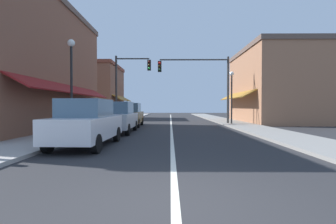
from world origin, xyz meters
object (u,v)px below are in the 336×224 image
traffic_signal_mast_arm (203,77)px  street_lamp_left_near (71,71)px  parked_car_third_left (130,115)px  street_lamp_right_mid (232,89)px  parked_car_second_left (118,117)px  parked_car_nearest_left (87,123)px  traffic_signal_left_corner (127,79)px

traffic_signal_mast_arm → street_lamp_left_near: traffic_signal_mast_arm is taller
parked_car_third_left → street_lamp_right_mid: 8.50m
traffic_signal_mast_arm → street_lamp_right_mid: 2.53m
parked_car_second_left → street_lamp_left_near: bearing=-135.4°
parked_car_nearest_left → traffic_signal_left_corner: size_ratio=0.70×
street_lamp_left_near → street_lamp_right_mid: size_ratio=1.10×
parked_car_second_left → street_lamp_right_mid: bearing=37.3°
parked_car_second_left → traffic_signal_mast_arm: bearing=49.5°
parked_car_third_left → traffic_signal_mast_arm: size_ratio=0.69×
traffic_signal_left_corner → parked_car_third_left: bearing=-77.0°
street_lamp_left_near → parked_car_nearest_left: bearing=-59.4°
traffic_signal_mast_arm → street_lamp_left_near: (-7.67, -8.60, -0.72)m
parked_car_nearest_left → parked_car_second_left: 4.87m
street_lamp_left_near → parked_car_third_left: bearing=74.3°
parked_car_nearest_left → traffic_signal_left_corner: bearing=94.2°
parked_car_nearest_left → parked_car_second_left: same height
parked_car_third_left → traffic_signal_mast_arm: (5.86, 2.17, 3.08)m
traffic_signal_mast_arm → street_lamp_right_mid: bearing=-16.4°
parked_car_nearest_left → street_lamp_right_mid: bearing=54.7°
parked_car_nearest_left → parked_car_third_left: same height
parked_car_nearest_left → street_lamp_right_mid: 13.79m
parked_car_second_left → street_lamp_right_mid: 10.27m
parked_car_nearest_left → parked_car_second_left: size_ratio=1.01×
parked_car_nearest_left → street_lamp_left_near: bearing=121.8°
street_lamp_right_mid → parked_car_third_left: bearing=-169.5°
parked_car_nearest_left → traffic_signal_left_corner: traffic_signal_left_corner is taller
parked_car_second_left → street_lamp_left_near: 3.56m
street_lamp_right_mid → street_lamp_left_near: bearing=-141.3°
traffic_signal_mast_arm → street_lamp_right_mid: size_ratio=1.37×
traffic_signal_mast_arm → traffic_signal_left_corner: 6.55m
parked_car_nearest_left → parked_car_third_left: 9.44m
parked_car_nearest_left → street_lamp_right_mid: (8.13, 10.94, 2.10)m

